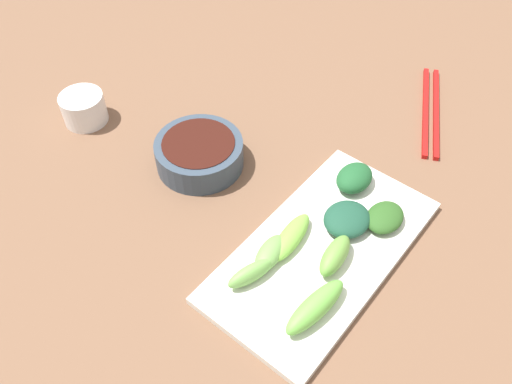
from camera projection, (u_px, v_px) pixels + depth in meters
name	position (u px, v px, depth m)	size (l,w,h in m)	color
tabletop	(277.00, 229.00, 0.74)	(2.10, 2.10, 0.02)	brown
sauce_bowl	(199.00, 153.00, 0.79)	(0.13, 0.13, 0.04)	#344252
serving_plate	(321.00, 252.00, 0.69)	(0.17, 0.33, 0.01)	silver
broccoli_leafy_0	(354.00, 178.00, 0.75)	(0.05, 0.06, 0.03)	#1E562B
broccoli_leafy_1	(385.00, 217.00, 0.71)	(0.05, 0.06, 0.02)	#2B5720
broccoli_stalk_2	(291.00, 237.00, 0.69)	(0.03, 0.09, 0.02)	#76B541
broccoli_stalk_3	(251.00, 273.00, 0.65)	(0.02, 0.06, 0.03)	#6EA94E
broccoli_stalk_4	(335.00, 256.00, 0.66)	(0.03, 0.07, 0.03)	#679F41
broccoli_leafy_5	(347.00, 219.00, 0.70)	(0.06, 0.07, 0.02)	#1C4934
broccoli_stalk_6	(315.00, 307.00, 0.62)	(0.03, 0.10, 0.03)	#66B544
broccoli_stalk_7	(270.00, 253.00, 0.67)	(0.03, 0.06, 0.02)	#6DA24E
chopsticks	(431.00, 111.00, 0.88)	(0.13, 0.22, 0.01)	red
tea_cup	(84.00, 108.00, 0.86)	(0.07, 0.07, 0.05)	white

